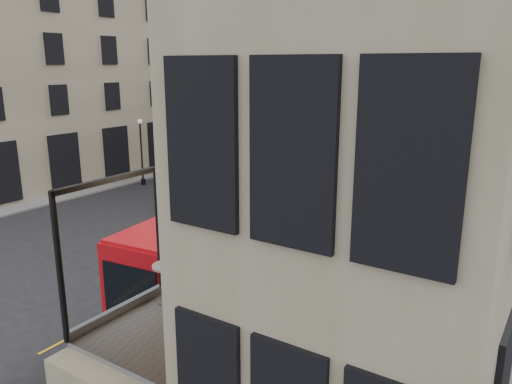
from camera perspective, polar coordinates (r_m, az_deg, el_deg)
The scene contains 31 objects.
ground at distance 18.64m, azimuth -16.07°, elevation -17.18°, with size 140.00×140.00×0.00m, color black.
host_building_main at distance 10.44m, azimuth 18.94°, elevation 3.64°, with size 7.26×11.40×15.10m.
host_frontage at distance 13.75m, azimuth 2.18°, elevation -17.88°, with size 3.00×11.00×4.50m, color #BCAD8D.
cafe_floor at distance 12.67m, azimuth 2.28°, elevation -9.06°, with size 3.00×10.00×0.10m, color slate.
building_left at distance 49.56m, azimuth -20.14°, elevation 15.72°, with size 14.60×50.60×22.00m.
gateway at distance 60.53m, azimuth 17.13°, elevation 13.68°, with size 35.00×10.60×18.00m.
pavement_far at distance 52.28m, azimuth 12.16°, elevation 3.66°, with size 40.00×12.00×0.12m, color slate.
pavement_left at distance 41.98m, azimuth -23.42°, elevation 0.14°, with size 8.00×48.00×0.12m, color slate.
traffic_light_near at distance 26.75m, azimuth 1.81°, elevation -1.08°, with size 0.16×0.20×3.80m.
traffic_light_far at distance 47.41m, azimuth -2.47°, elevation 5.78°, with size 0.16×0.20×3.80m.
street_lamp_a at distance 41.26m, azimuth -12.93°, elevation 4.07°, with size 0.36×0.36×5.33m.
street_lamp_b at distance 48.23m, azimuth 10.55°, elevation 5.66°, with size 0.36×0.36×5.33m.
bus_near at distance 20.00m, azimuth -3.61°, elevation -6.49°, with size 3.64×11.16×4.37m.
bus_far at distance 42.42m, azimuth 3.53°, elevation 5.29°, with size 4.56×12.91×5.04m.
car_a at distance 34.45m, azimuth 1.60°, elevation -0.45°, with size 1.71×4.24×1.44m, color #AAAEB3.
car_b at distance 37.74m, azimuth 2.64°, elevation 0.80°, with size 1.43×4.09×1.35m, color maroon.
car_c at distance 41.08m, azimuth -3.99°, elevation 2.02°, with size 2.11×5.18×1.50m, color black.
bicycle at distance 26.85m, azimuth -3.81°, elevation -5.33°, with size 0.68×1.96×1.03m, color gray.
cyclist at distance 34.68m, azimuth -2.59°, elevation -0.06°, with size 0.65×0.43×1.79m, color #EAFF1A.
pedestrian_a at distance 46.64m, azimuth -6.69°, elevation 3.58°, with size 0.82×0.64×1.69m, color gray.
pedestrian_b at distance 45.81m, azimuth 8.17°, elevation 3.27°, with size 1.03×0.59×1.59m, color gray.
pedestrian_c at distance 47.72m, azimuth 10.86°, elevation 3.83°, with size 1.14×0.48×1.95m, color gray.
pedestrian_d at distance 52.08m, azimuth 19.20°, elevation 4.06°, with size 0.86×0.56×1.77m, color gray.
pedestrian_e at distance 44.59m, azimuth -5.82°, elevation 3.09°, with size 0.61×0.40×1.67m, color gray.
cafe_table_near at distance 10.99m, azimuth -9.94°, elevation -9.60°, with size 0.68×0.68×0.85m.
cafe_table_mid at distance 13.13m, azimuth -0.56°, elevation -5.67°, with size 0.58×0.58×0.73m.
cafe_table_far at distance 14.68m, azimuth 4.92°, elevation -3.59°, with size 0.57×0.57×0.71m.
cafe_chair_a at distance 9.98m, azimuth -2.16°, elevation -14.06°, with size 0.40×0.40×0.81m.
cafe_chair_b at distance 12.27m, azimuth 7.29°, elevation -8.45°, with size 0.44×0.44×0.83m.
cafe_chair_c at distance 12.52m, azimuth 6.24°, elevation -7.80°, with size 0.51×0.51×0.92m.
cafe_chair_d at distance 14.88m, azimuth 12.77°, elevation -4.58°, with size 0.42×0.42×0.79m.
Camera 1 is at (12.47, -9.96, 9.62)m, focal length 35.00 mm.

